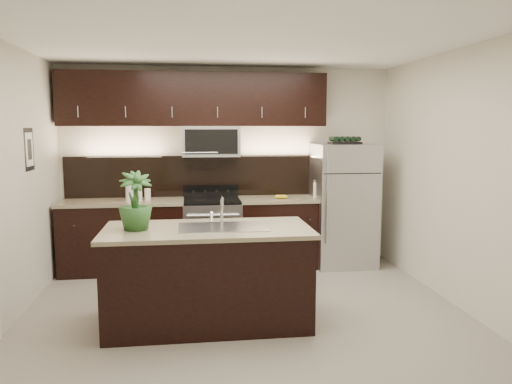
{
  "coord_description": "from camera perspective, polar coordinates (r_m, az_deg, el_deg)",
  "views": [
    {
      "loc": [
        -0.53,
        -4.88,
        1.89
      ],
      "look_at": [
        0.19,
        0.55,
        1.17
      ],
      "focal_mm": 35.0,
      "sensor_mm": 36.0,
      "label": 1
    }
  ],
  "objects": [
    {
      "name": "sink_faucet",
      "position": [
        4.77,
        -3.78,
        -3.85
      ],
      "size": [
        0.84,
        0.5,
        0.28
      ],
      "color": "silver",
      "rests_on": "island"
    },
    {
      "name": "counter_run",
      "position": [
        6.72,
        -6.78,
        -4.8
      ],
      "size": [
        3.51,
        0.65,
        0.94
      ],
      "color": "black",
      "rests_on": "ground"
    },
    {
      "name": "french_press",
      "position": [
        6.79,
        6.99,
        0.35
      ],
      "size": [
        0.11,
        0.11,
        0.32
      ],
      "rotation": [
        0.0,
        0.0,
        -0.14
      ],
      "color": "silver",
      "rests_on": "counter_run"
    },
    {
      "name": "refrigerator",
      "position": [
        6.92,
        9.95,
        -1.47
      ],
      "size": [
        0.8,
        0.72,
        1.66
      ],
      "primitive_type": "cube",
      "color": "#B2B2B7",
      "rests_on": "ground"
    },
    {
      "name": "plant",
      "position": [
        4.73,
        -13.63,
        -0.99
      ],
      "size": [
        0.39,
        0.39,
        0.54
      ],
      "primitive_type": "imported",
      "rotation": [
        0.0,
        0.0,
        0.32
      ],
      "color": "#265220",
      "rests_on": "island"
    },
    {
      "name": "canisters",
      "position": [
        6.64,
        -13.51,
        -0.17
      ],
      "size": [
        0.31,
        0.15,
        0.21
      ],
      "rotation": [
        0.0,
        0.0,
        0.26
      ],
      "color": "silver",
      "rests_on": "counter_run"
    },
    {
      "name": "ground",
      "position": [
        5.26,
        -1.31,
        -13.6
      ],
      "size": [
        4.5,
        4.5,
        0.0
      ],
      "primitive_type": "plane",
      "color": "gray",
      "rests_on": "ground"
    },
    {
      "name": "upper_fixtures",
      "position": [
        6.73,
        -6.79,
        9.52
      ],
      "size": [
        3.49,
        0.4,
        1.66
      ],
      "color": "black",
      "rests_on": "counter_run"
    },
    {
      "name": "room_walls",
      "position": [
        4.87,
        -2.62,
        5.15
      ],
      "size": [
        4.52,
        4.02,
        2.71
      ],
      "color": "beige",
      "rests_on": "ground"
    },
    {
      "name": "bananas",
      "position": [
        6.66,
        2.45,
        -0.53
      ],
      "size": [
        0.18,
        0.15,
        0.05
      ],
      "primitive_type": "ellipsoid",
      "rotation": [
        0.0,
        0.0,
        -0.08
      ],
      "color": "yellow",
      "rests_on": "counter_run"
    },
    {
      "name": "wine_rack",
      "position": [
        6.84,
        10.11,
        5.81
      ],
      "size": [
        0.41,
        0.25,
        0.1
      ],
      "color": "black",
      "rests_on": "refrigerator"
    },
    {
      "name": "island",
      "position": [
        4.88,
        -5.51,
        -9.49
      ],
      "size": [
        1.96,
        0.96,
        0.94
      ],
      "color": "black",
      "rests_on": "ground"
    }
  ]
}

